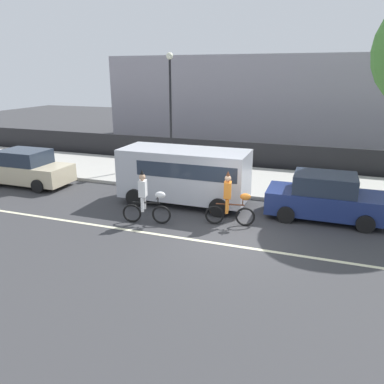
{
  "coord_description": "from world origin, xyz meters",
  "views": [
    {
      "loc": [
        2.53,
        -10.64,
        5.01
      ],
      "look_at": [
        -1.65,
        1.2,
        1.0
      ],
      "focal_mm": 35.0,
      "sensor_mm": 36.0,
      "label": 1
    }
  ],
  "objects_px": {
    "parked_car_beige": "(27,169)",
    "parked_car_navy": "(325,198)",
    "parade_cyclist_orange": "(231,202)",
    "parked_van_silver": "(186,172)",
    "parade_cyclist_zebra": "(146,200)",
    "street_lamp_post": "(170,93)"
  },
  "relations": [
    {
      "from": "parade_cyclist_zebra",
      "to": "parked_car_navy",
      "type": "height_order",
      "value": "parade_cyclist_zebra"
    },
    {
      "from": "parade_cyclist_zebra",
      "to": "parked_car_beige",
      "type": "height_order",
      "value": "parade_cyclist_zebra"
    },
    {
      "from": "parked_car_navy",
      "to": "street_lamp_post",
      "type": "distance_m",
      "value": 10.27
    },
    {
      "from": "parked_car_navy",
      "to": "parade_cyclist_zebra",
      "type": "bearing_deg",
      "value": -156.57
    },
    {
      "from": "parade_cyclist_orange",
      "to": "parked_car_beige",
      "type": "bearing_deg",
      "value": 170.94
    },
    {
      "from": "parked_van_silver",
      "to": "parked_car_navy",
      "type": "height_order",
      "value": "parked_van_silver"
    },
    {
      "from": "parade_cyclist_zebra",
      "to": "parade_cyclist_orange",
      "type": "relative_size",
      "value": 1.0
    },
    {
      "from": "parked_car_navy",
      "to": "parked_van_silver",
      "type": "bearing_deg",
      "value": -179.03
    },
    {
      "from": "parade_cyclist_orange",
      "to": "parked_van_silver",
      "type": "height_order",
      "value": "parked_van_silver"
    },
    {
      "from": "parade_cyclist_zebra",
      "to": "parked_van_silver",
      "type": "height_order",
      "value": "parked_van_silver"
    },
    {
      "from": "parade_cyclist_zebra",
      "to": "parked_van_silver",
      "type": "xyz_separation_m",
      "value": [
        0.55,
        2.42,
        0.44
      ]
    },
    {
      "from": "parked_van_silver",
      "to": "parked_car_navy",
      "type": "distance_m",
      "value": 5.26
    },
    {
      "from": "parked_car_beige",
      "to": "parked_car_navy",
      "type": "distance_m",
      "value": 13.1
    },
    {
      "from": "parked_van_silver",
      "to": "parade_cyclist_orange",
      "type": "bearing_deg",
      "value": -36.46
    },
    {
      "from": "parade_cyclist_zebra",
      "to": "parked_car_navy",
      "type": "bearing_deg",
      "value": 23.43
    },
    {
      "from": "parade_cyclist_zebra",
      "to": "parade_cyclist_orange",
      "type": "bearing_deg",
      "value": 15.84
    },
    {
      "from": "parked_car_beige",
      "to": "street_lamp_post",
      "type": "xyz_separation_m",
      "value": [
        4.96,
        5.5,
        3.21
      ]
    },
    {
      "from": "parade_cyclist_orange",
      "to": "parked_car_navy",
      "type": "relative_size",
      "value": 0.47
    },
    {
      "from": "parked_car_beige",
      "to": "street_lamp_post",
      "type": "bearing_deg",
      "value": 47.95
    },
    {
      "from": "parade_cyclist_zebra",
      "to": "parked_car_beige",
      "type": "xyz_separation_m",
      "value": [
        -7.3,
        2.39,
        -0.06
      ]
    },
    {
      "from": "parade_cyclist_zebra",
      "to": "parked_car_navy",
      "type": "relative_size",
      "value": 0.47
    },
    {
      "from": "parade_cyclist_zebra",
      "to": "parked_van_silver",
      "type": "bearing_deg",
      "value": 77.11
    }
  ]
}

